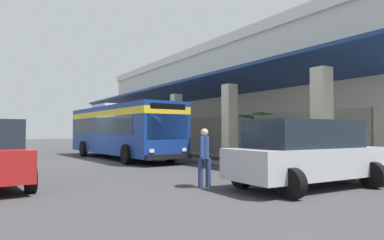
% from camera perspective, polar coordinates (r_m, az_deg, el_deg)
% --- Properties ---
extents(ground, '(120.00, 120.00, 0.00)m').
position_cam_1_polar(ground, '(23.88, 3.71, -5.79)').
color(ground, '#38383A').
extents(curb_strip, '(37.46, 0.50, 0.12)m').
position_cam_1_polar(curb_strip, '(23.44, -5.31, -5.71)').
color(curb_strip, '#9E998E').
rests_on(curb_strip, ground).
extents(plaza_building, '(31.52, 17.28, 7.65)m').
position_cam_1_polar(plaza_building, '(29.07, 11.99, 2.50)').
color(plaza_building, beige).
rests_on(plaza_building, ground).
extents(transit_bus, '(11.33, 3.22, 3.34)m').
position_cam_1_polar(transit_bus, '(21.50, -11.56, -1.25)').
color(transit_bus, navy).
rests_on(transit_bus, ground).
extents(parked_suv_silver, '(2.79, 4.85, 1.97)m').
position_cam_1_polar(parked_suv_silver, '(10.68, 18.09, -5.14)').
color(parked_suv_silver, '#B2B5BA').
rests_on(parked_suv_silver, ground).
extents(pedestrian, '(0.53, 0.54, 1.73)m').
position_cam_1_polar(pedestrian, '(10.29, 2.05, -5.58)').
color(pedestrian, navy).
rests_on(pedestrian, ground).
extents(potted_palm, '(1.76, 1.82, 2.59)m').
position_cam_1_polar(potted_palm, '(17.41, 9.84, -5.18)').
color(potted_palm, gray).
rests_on(potted_palm, ground).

